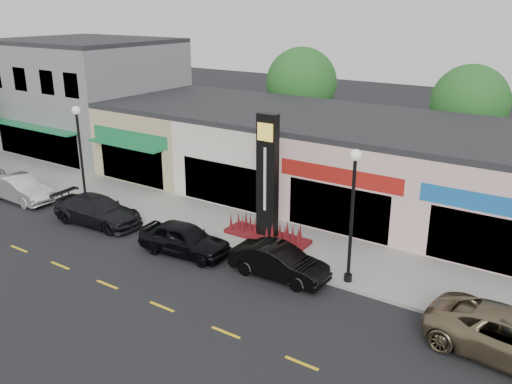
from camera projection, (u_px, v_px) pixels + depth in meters
ground at (160, 258)px, 24.17m from camera, size 120.00×120.00×0.00m
sidewalk at (219, 225)px, 27.54m from camera, size 52.00×4.30×0.15m
curb at (190, 240)px, 25.79m from camera, size 52.00×0.20×0.15m
building_grey_2story at (89, 95)px, 41.34m from camera, size 12.00×10.95×8.30m
shop_beige at (184, 133)px, 36.85m from camera, size 7.00×10.85×4.80m
shop_cream at (271, 148)px, 33.14m from camera, size 7.00×10.01×4.80m
shop_pink_w at (379, 166)px, 29.42m from camera, size 7.00×10.01×4.80m
tree_rear_west at (301, 83)px, 39.82m from camera, size 5.20×5.20×7.83m
tree_rear_mid at (470, 103)px, 33.55m from camera, size 4.80×4.80×7.29m
lamp_west_near at (80, 146)px, 29.23m from camera, size 0.44×0.44×5.47m
lamp_east_near at (353, 204)px, 20.73m from camera, size 0.44×0.44×5.47m
pylon_sign at (267, 196)px, 25.11m from camera, size 4.20×1.30×6.00m
car_white_van at (21, 189)px, 30.90m from camera, size 1.56×4.47×1.47m
car_dark_sedan at (98, 210)px, 27.68m from camera, size 2.43×5.14×1.45m
car_black_sedan at (184, 239)px, 24.31m from camera, size 2.14×4.47×1.47m
car_black_conv at (279, 262)px, 22.21m from camera, size 1.53×4.21×1.38m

